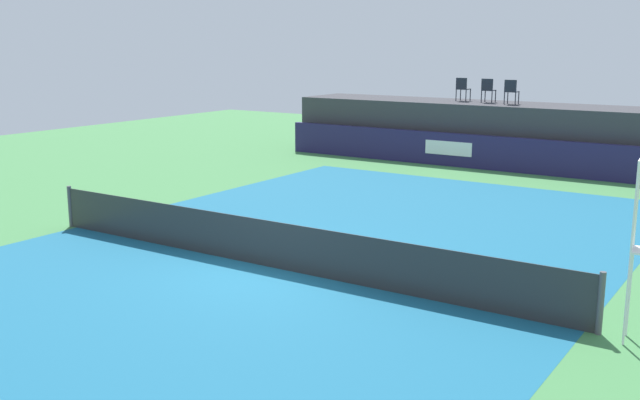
{
  "coord_description": "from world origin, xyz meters",
  "views": [
    {
      "loc": [
        8.52,
        -11.28,
        4.39
      ],
      "look_at": [
        -0.25,
        2.0,
        1.0
      ],
      "focal_mm": 41.55,
      "sensor_mm": 36.0,
      "label": 1
    }
  ],
  "objects": [
    {
      "name": "umpire_chair",
      "position": [
        6.68,
        -0.01,
        1.59
      ],
      "size": [
        0.48,
        0.48,
        2.76
      ],
      "color": "white",
      "rests_on": "ground"
    },
    {
      "name": "spectator_chair_center",
      "position": [
        -0.55,
        15.0,
        2.69
      ],
      "size": [
        0.46,
        0.46,
        0.89
      ],
      "color": "#1E232D",
      "rests_on": "spectator_platform"
    },
    {
      "name": "net_post_far",
      "position": [
        6.2,
        0.0,
        0.5
      ],
      "size": [
        0.1,
        0.1,
        1.0
      ],
      "primitive_type": "cylinder",
      "color": "#4C4C51",
      "rests_on": "ground"
    },
    {
      "name": "spectator_platform",
      "position": [
        0.0,
        15.3,
        1.1
      ],
      "size": [
        18.0,
        2.8,
        2.2
      ],
      "primitive_type": "cube",
      "color": "#38383D",
      "rests_on": "ground"
    },
    {
      "name": "court_inner",
      "position": [
        0.0,
        0.0,
        0.0
      ],
      "size": [
        12.0,
        22.0,
        0.0
      ],
      "primitive_type": "cube",
      "color": "#16597A",
      "rests_on": "ground"
    },
    {
      "name": "spectator_chair_far_left",
      "position": [
        -2.63,
        15.49,
        2.69
      ],
      "size": [
        0.45,
        0.45,
        0.89
      ],
      "color": "#1E232D",
      "rests_on": "spectator_platform"
    },
    {
      "name": "tennis_net",
      "position": [
        0.0,
        0.0,
        0.47
      ],
      "size": [
        12.4,
        0.02,
        0.95
      ],
      "primitive_type": "cube",
      "color": "#2D2D2D",
      "rests_on": "ground"
    },
    {
      "name": "net_post_near",
      "position": [
        -6.2,
        0.0,
        0.5
      ],
      "size": [
        0.1,
        0.1,
        1.0
      ],
      "primitive_type": "cylinder",
      "color": "#4C4C51",
      "rests_on": "ground"
    },
    {
      "name": "spectator_chair_left",
      "position": [
        -1.55,
        15.32,
        2.69
      ],
      "size": [
        0.45,
        0.45,
        0.89
      ],
      "color": "#1E232D",
      "rests_on": "spectator_platform"
    },
    {
      "name": "sponsor_wall",
      "position": [
        -0.01,
        13.5,
        0.6
      ],
      "size": [
        18.0,
        0.22,
        1.2
      ],
      "color": "#231E4C",
      "rests_on": "ground"
    },
    {
      "name": "ground_plane",
      "position": [
        0.0,
        3.0,
        0.0
      ],
      "size": [
        48.0,
        48.0,
        0.0
      ],
      "primitive_type": "plane",
      "color": "#3D7A42"
    }
  ]
}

